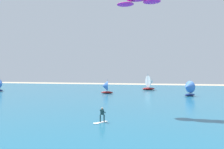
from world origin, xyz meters
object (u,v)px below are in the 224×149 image
object	(u,v)px
sailboat_leading	(0,85)
sailboat_mid_left	(105,87)
kitesurfer	(101,117)
kite	(138,1)
sailboat_mid_right	(188,88)
sailboat_outermost	(150,83)

from	to	relation	value
sailboat_leading	sailboat_mid_left	distance (m)	31.68
kitesurfer	sailboat_leading	xyz separation A→B (m)	(-40.14, 32.55, 1.32)
sailboat_leading	kite	bearing A→B (deg)	-30.35
kitesurfer	sailboat_mid_left	size ratio (longest dim) A/B	0.52
kite	sailboat_mid_right	distance (m)	29.41
kite	sailboat_outermost	distance (m)	43.34
sailboat_outermost	sailboat_mid_left	distance (m)	18.29
sailboat_leading	sailboat_mid_right	xyz separation A→B (m)	(52.42, -0.95, -0.07)
kite	sailboat_outermost	world-z (taller)	kite
kite	kitesurfer	bearing A→B (deg)	-115.27
sailboat_leading	sailboat_outermost	size ratio (longest dim) A/B	0.81
kitesurfer	sailboat_outermost	size ratio (longest dim) A/B	0.38
sailboat_outermost	sailboat_mid_right	bearing A→B (deg)	-59.40
sailboat_mid_left	sailboat_leading	bearing A→B (deg)	-177.97
sailboat_mid_left	sailboat_outermost	bearing A→B (deg)	53.72
kitesurfer	kite	distance (m)	16.76
sailboat_outermost	sailboat_leading	bearing A→B (deg)	-159.53
kitesurfer	sailboat_outermost	xyz separation A→B (m)	(2.34, 48.40, 1.77)
kitesurfer	sailboat_mid_right	world-z (taller)	sailboat_mid_right
kitesurfer	sailboat_leading	size ratio (longest dim) A/B	0.47
kitesurfer	sailboat_mid_right	distance (m)	33.92
sailboat_leading	sailboat_mid_right	bearing A→B (deg)	-1.04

